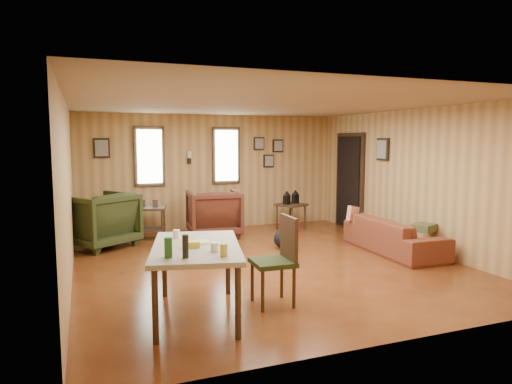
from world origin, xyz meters
TOP-DOWN VIEW (x-y plane):
  - room at (0.17, 0.27)m, footprint 5.54×6.04m
  - sofa at (2.25, -0.15)m, footprint 0.66×2.00m
  - recliner_brown at (-0.21, 2.17)m, footprint 1.06×1.00m
  - recliner_green at (-2.31, 2.00)m, footprint 1.39×1.38m
  - end_table at (-1.40, 2.38)m, footprint 0.70×0.66m
  - side_table at (1.52, 2.31)m, footprint 0.68×0.68m
  - cooler at (1.42, 2.17)m, footprint 0.39×0.33m
  - backpack at (0.67, 0.74)m, footprint 0.48×0.41m
  - sofa_pillows at (2.27, -0.00)m, footprint 0.93×1.51m
  - dining_table at (-1.48, -1.70)m, footprint 1.22×1.66m
  - dining_chair at (-0.51, -1.68)m, footprint 0.47×0.47m

SIDE VIEW (x-z plane):
  - cooler at x=1.42m, z-range 0.00..0.24m
  - backpack at x=0.67m, z-range 0.00..0.35m
  - sofa at x=2.25m, z-range 0.00..0.77m
  - end_table at x=-1.40m, z-range 0.05..0.80m
  - sofa_pillows at x=2.27m, z-range 0.33..0.65m
  - recliner_brown at x=-0.21m, z-range 0.00..1.00m
  - recliner_green at x=-2.31m, z-range 0.00..1.06m
  - dining_chair at x=-0.51m, z-range 0.06..1.07m
  - side_table at x=1.52m, z-range 0.15..0.98m
  - dining_table at x=-1.48m, z-range 0.20..1.19m
  - room at x=0.17m, z-range -0.02..2.43m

